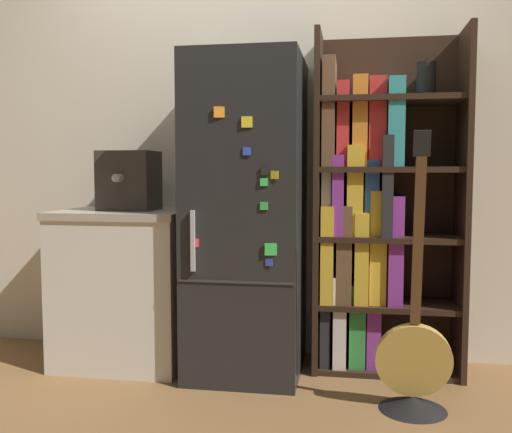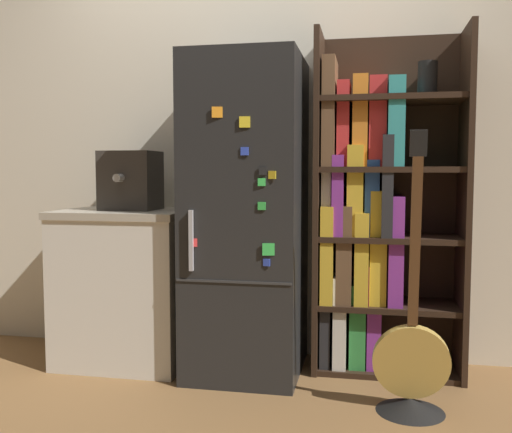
% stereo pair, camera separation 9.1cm
% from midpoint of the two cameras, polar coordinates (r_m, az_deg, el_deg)
% --- Properties ---
extents(ground_plane, '(16.00, 16.00, 0.00)m').
position_cam_midpoint_polar(ground_plane, '(3.14, -2.16, -15.79)').
color(ground_plane, olive).
extents(wall_back, '(8.00, 0.05, 2.60)m').
position_cam_midpoint_polar(wall_back, '(3.42, -0.59, 8.02)').
color(wall_back, beige).
rests_on(wall_back, ground_plane).
extents(refrigerator, '(0.59, 0.68, 1.69)m').
position_cam_midpoint_polar(refrigerator, '(3.08, -1.74, -0.03)').
color(refrigerator, black).
rests_on(refrigerator, ground_plane).
extents(bookshelf, '(0.79, 0.38, 1.84)m').
position_cam_midpoint_polar(bookshelf, '(3.18, 10.57, 0.10)').
color(bookshelf, black).
rests_on(bookshelf, ground_plane).
extents(kitchen_counter, '(0.73, 0.61, 0.87)m').
position_cam_midpoint_polar(kitchen_counter, '(3.37, -13.53, -6.77)').
color(kitchen_counter, silver).
rests_on(kitchen_counter, ground_plane).
extents(espresso_machine, '(0.30, 0.32, 0.33)m').
position_cam_midpoint_polar(espresso_machine, '(3.31, -13.33, 3.52)').
color(espresso_machine, '#38332D').
rests_on(espresso_machine, kitchen_counter).
extents(guitar, '(0.35, 0.31, 1.26)m').
position_cam_midpoint_polar(guitar, '(2.77, 14.53, -14.87)').
color(guitar, black).
rests_on(guitar, ground_plane).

